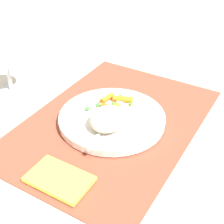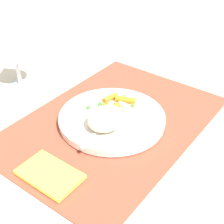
{
  "view_description": "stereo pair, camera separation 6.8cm",
  "coord_description": "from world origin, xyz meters",
  "px_view_note": "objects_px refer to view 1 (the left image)",
  "views": [
    {
      "loc": [
        -0.53,
        -0.32,
        0.47
      ],
      "look_at": [
        0.0,
        0.0,
        0.03
      ],
      "focal_mm": 54.03,
      "sensor_mm": 36.0,
      "label": 1
    },
    {
      "loc": [
        -0.5,
        -0.37,
        0.47
      ],
      "look_at": [
        0.0,
        0.0,
        0.03
      ],
      "focal_mm": 54.03,
      "sensor_mm": 36.0,
      "label": 2
    }
  ],
  "objects_px": {
    "fork": "(109,119)",
    "carrot_portion": "(114,104)",
    "rice_mound": "(108,119)",
    "wine_glass": "(3,46)",
    "napkin": "(59,179)",
    "plate": "(112,118)"
  },
  "relations": [
    {
      "from": "napkin",
      "to": "plate",
      "type": "bearing_deg",
      "value": 2.69
    },
    {
      "from": "rice_mound",
      "to": "wine_glass",
      "type": "distance_m",
      "value": 0.33
    },
    {
      "from": "rice_mound",
      "to": "carrot_portion",
      "type": "xyz_separation_m",
      "value": [
        0.08,
        0.03,
        -0.01
      ]
    },
    {
      "from": "plate",
      "to": "wine_glass",
      "type": "distance_m",
      "value": 0.32
    },
    {
      "from": "rice_mound",
      "to": "napkin",
      "type": "xyz_separation_m",
      "value": [
        -0.17,
        0.0,
        -0.03
      ]
    },
    {
      "from": "carrot_portion",
      "to": "fork",
      "type": "bearing_deg",
      "value": -161.68
    },
    {
      "from": "wine_glass",
      "to": "napkin",
      "type": "distance_m",
      "value": 0.39
    },
    {
      "from": "rice_mound",
      "to": "fork",
      "type": "relative_size",
      "value": 0.47
    },
    {
      "from": "carrot_portion",
      "to": "rice_mound",
      "type": "bearing_deg",
      "value": -159.31
    },
    {
      "from": "napkin",
      "to": "carrot_portion",
      "type": "bearing_deg",
      "value": 5.8
    },
    {
      "from": "carrot_portion",
      "to": "wine_glass",
      "type": "height_order",
      "value": "wine_glass"
    },
    {
      "from": "fork",
      "to": "wine_glass",
      "type": "xyz_separation_m",
      "value": [
        0.01,
        0.31,
        0.1
      ]
    },
    {
      "from": "wine_glass",
      "to": "napkin",
      "type": "relative_size",
      "value": 1.48
    },
    {
      "from": "carrot_portion",
      "to": "wine_glass",
      "type": "xyz_separation_m",
      "value": [
        -0.05,
        0.29,
        0.1
      ]
    },
    {
      "from": "fork",
      "to": "napkin",
      "type": "xyz_separation_m",
      "value": [
        -0.19,
        -0.01,
        -0.02
      ]
    },
    {
      "from": "plate",
      "to": "napkin",
      "type": "distance_m",
      "value": 0.21
    },
    {
      "from": "carrot_portion",
      "to": "fork",
      "type": "relative_size",
      "value": 0.46
    },
    {
      "from": "fork",
      "to": "carrot_portion",
      "type": "bearing_deg",
      "value": 18.32
    },
    {
      "from": "wine_glass",
      "to": "napkin",
      "type": "height_order",
      "value": "wine_glass"
    },
    {
      "from": "plate",
      "to": "carrot_portion",
      "type": "height_order",
      "value": "carrot_portion"
    },
    {
      "from": "rice_mound",
      "to": "carrot_portion",
      "type": "distance_m",
      "value": 0.08
    },
    {
      "from": "carrot_portion",
      "to": "napkin",
      "type": "distance_m",
      "value": 0.25
    }
  ]
}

